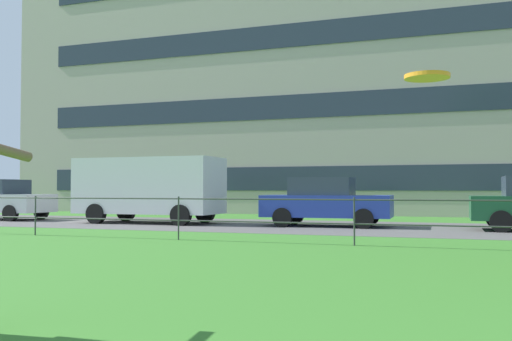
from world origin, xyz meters
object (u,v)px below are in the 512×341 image
Objects in this scene: panel_van_center at (150,186)px; car_blue_left at (326,202)px; car_silver_far_right at (0,199)px; frisbee at (427,77)px; apartment_building_background at (322,26)px.

car_blue_left is at bearing 3.27° from panel_van_center.
frisbee is at bearing -40.31° from car_silver_far_right.
car_silver_far_right is 0.13× the size of apartment_building_background.
apartment_building_background is (3.04, 13.33, 8.89)m from panel_van_center.
apartment_building_background is at bearing 54.08° from car_silver_far_right.
panel_van_center is 0.16× the size of apartment_building_background.
panel_van_center is at bearing -176.73° from car_blue_left.
panel_van_center reaches higher than frisbee.
frisbee is 21.70m from car_silver_far_right.
frisbee is at bearing -75.78° from apartment_building_background.
apartment_building_background is (-6.92, 27.29, 8.32)m from frisbee.
car_silver_far_right is (-16.53, 14.02, -1.07)m from frisbee.
frisbee is at bearing -54.50° from panel_van_center.
panel_van_center is 6.15m from car_blue_left.
frisbee is 17.16m from panel_van_center.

